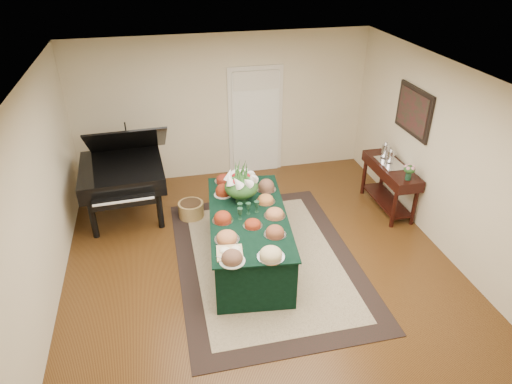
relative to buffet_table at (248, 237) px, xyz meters
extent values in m
plane|color=#321B0B|center=(0.14, -0.16, -0.39)|extent=(6.00, 6.00, 0.00)
cube|color=black|center=(0.25, -0.08, -0.39)|extent=(2.57, 3.59, 0.01)
cube|color=beige|center=(0.25, -0.08, -0.38)|extent=(2.05, 3.08, 0.01)
cube|color=silver|center=(0.74, 2.82, 0.66)|extent=(1.05, 0.04, 2.10)
cube|color=white|center=(0.74, 2.80, 0.61)|extent=(0.90, 0.06, 2.00)
cube|color=black|center=(0.00, 0.00, -0.01)|extent=(1.26, 2.31, 0.77)
cube|color=black|center=(0.00, 0.00, 0.38)|extent=(1.33, 2.38, 0.02)
cylinder|color=silver|center=(-0.17, 1.03, 0.39)|extent=(0.30, 0.30, 0.01)
ellipsoid|color=maroon|center=(-0.17, 1.03, 0.44)|extent=(0.24, 0.24, 0.08)
cylinder|color=silver|center=(-0.25, 0.61, 0.39)|extent=(0.27, 0.27, 0.01)
ellipsoid|color=maroon|center=(-0.25, 0.61, 0.46)|extent=(0.22, 0.22, 0.13)
cylinder|color=silver|center=(0.41, 0.62, 0.39)|extent=(0.30, 0.30, 0.01)
ellipsoid|color=brown|center=(0.41, 0.62, 0.46)|extent=(0.25, 0.25, 0.12)
cylinder|color=silver|center=(0.24, -0.55, 0.39)|extent=(0.29, 0.29, 0.01)
ellipsoid|color=brown|center=(0.24, -0.55, 0.44)|extent=(0.24, 0.24, 0.09)
cylinder|color=silver|center=(0.35, -0.12, 0.39)|extent=(0.30, 0.30, 0.01)
ellipsoid|color=#C97948|center=(0.35, -0.12, 0.44)|extent=(0.25, 0.25, 0.08)
cylinder|color=silver|center=(0.11, 0.93, 0.39)|extent=(0.28, 0.28, 0.01)
ellipsoid|color=beige|center=(0.11, 0.93, 0.44)|extent=(0.23, 0.23, 0.07)
cylinder|color=silver|center=(-0.40, -0.97, 0.39)|extent=(0.32, 0.32, 0.01)
ellipsoid|color=brown|center=(-0.40, -0.97, 0.45)|extent=(0.26, 0.26, 0.11)
cylinder|color=silver|center=(-0.37, -0.08, 0.39)|extent=(0.29, 0.29, 0.01)
ellipsoid|color=maroon|center=(-0.37, -0.08, 0.45)|extent=(0.24, 0.24, 0.10)
cylinder|color=silver|center=(0.32, 0.27, 0.39)|extent=(0.29, 0.29, 0.01)
ellipsoid|color=#CC7C3B|center=(0.32, 0.27, 0.44)|extent=(0.23, 0.23, 0.08)
cylinder|color=silver|center=(0.07, -0.99, 0.39)|extent=(0.34, 0.34, 0.01)
ellipsoid|color=beige|center=(0.07, -0.99, 0.45)|extent=(0.28, 0.28, 0.09)
cylinder|color=silver|center=(0.00, -0.29, 0.39)|extent=(0.27, 0.27, 0.01)
ellipsoid|color=maroon|center=(0.00, -0.29, 0.43)|extent=(0.22, 0.22, 0.06)
cylinder|color=silver|center=(-0.39, -0.52, 0.39)|extent=(0.32, 0.32, 0.01)
ellipsoid|color=#C97948|center=(-0.39, -0.52, 0.44)|extent=(0.27, 0.27, 0.08)
cube|color=tan|center=(-0.41, -0.82, 0.40)|extent=(0.35, 0.35, 0.02)
ellipsoid|color=white|center=(-0.46, -0.77, 0.45)|extent=(0.14, 0.14, 0.08)
ellipsoid|color=white|center=(-0.32, -0.77, 0.44)|extent=(0.12, 0.12, 0.07)
cube|color=#FFA428|center=(-0.37, -0.90, 0.43)|extent=(0.10, 0.09, 0.05)
cylinder|color=#163723|center=(-0.02, 0.38, 0.48)|extent=(0.19, 0.19, 0.19)
ellipsoid|color=#255220|center=(-0.02, 0.38, 0.62)|extent=(0.49, 0.49, 0.32)
cylinder|color=black|center=(-2.23, 1.09, -0.07)|extent=(0.10, 0.10, 0.65)
cylinder|color=black|center=(-1.21, 1.14, -0.07)|extent=(0.10, 0.10, 0.65)
cylinder|color=black|center=(-1.78, 2.28, -0.07)|extent=(0.10, 0.10, 0.65)
cube|color=black|center=(-1.75, 1.68, 0.40)|extent=(1.37, 1.46, 0.28)
cube|color=black|center=(-1.71, 0.89, 0.31)|extent=(0.94, 0.27, 0.10)
cube|color=black|center=(-1.61, 1.84, 0.89)|extent=(1.30, 1.07, 0.72)
cylinder|color=olive|center=(-0.70, 1.35, -0.26)|extent=(0.42, 0.42, 0.26)
cylinder|color=black|center=(2.46, 0.31, -0.07)|extent=(0.07, 0.07, 0.65)
cylinder|color=black|center=(2.82, 0.31, -0.07)|extent=(0.07, 0.07, 0.65)
cylinder|color=black|center=(2.46, 1.45, -0.07)|extent=(0.07, 0.07, 0.65)
cylinder|color=black|center=(2.82, 1.45, -0.07)|extent=(0.07, 0.07, 0.65)
cube|color=black|center=(2.64, 0.88, 0.34)|extent=(0.45, 1.34, 0.18)
cube|color=black|center=(2.64, 0.88, -0.24)|extent=(0.38, 1.18, 0.03)
cube|color=silver|center=(2.64, 0.95, 0.44)|extent=(0.34, 0.58, 0.02)
cylinder|color=#163723|center=(2.64, 0.37, 0.50)|extent=(0.09, 0.09, 0.13)
ellipsoid|color=pink|center=(2.64, 0.37, 0.62)|extent=(0.20, 0.20, 0.13)
cube|color=black|center=(2.86, 0.88, 1.36)|extent=(0.04, 0.95, 0.75)
cube|color=#501520|center=(2.84, 0.88, 1.36)|extent=(0.01, 0.82, 0.62)
camera|label=1|loc=(-1.09, -5.24, 3.83)|focal=32.00mm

